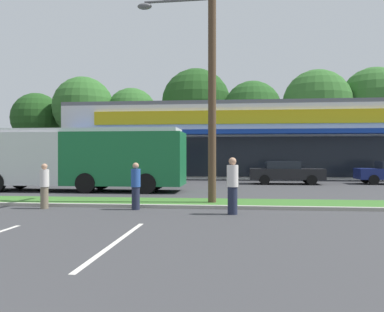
{
  "coord_description": "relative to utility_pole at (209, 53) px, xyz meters",
  "views": [
    {
      "loc": [
        4.63,
        -1.57,
        1.89
      ],
      "look_at": [
        2.52,
        18.1,
        1.84
      ],
      "focal_mm": 38.27,
      "sensor_mm": 36.0,
      "label": 1
    }
  ],
  "objects": [
    {
      "name": "grass_median",
      "position": [
        -3.61,
        0.28,
        -5.67
      ],
      "size": [
        56.0,
        2.2,
        0.12
      ],
      "primitive_type": "cube",
      "color": "#386B28",
      "rests_on": "ground_plane"
    },
    {
      "name": "curb_lip",
      "position": [
        -3.61,
        -0.94,
        -5.67
      ],
      "size": [
        56.0,
        0.24,
        0.12
      ],
      "primitive_type": "cube",
      "color": "#99968C",
      "rests_on": "ground_plane"
    },
    {
      "name": "parking_stripe_2",
      "position": [
        -1.56,
        -6.71,
        -5.73
      ],
      "size": [
        0.12,
        4.8,
        0.01
      ],
      "primitive_type": "cube",
      "color": "silver",
      "rests_on": "ground_plane"
    },
    {
      "name": "storefront_building",
      "position": [
        1.09,
        22.41,
        -2.64
      ],
      "size": [
        28.22,
        13.61,
        6.17
      ],
      "color": "silver",
      "rests_on": "ground_plane"
    },
    {
      "name": "tree_far_left",
      "position": [
        -22.73,
        31.37,
        0.59
      ],
      "size": [
        5.95,
        5.95,
        9.32
      ],
      "color": "#473323",
      "rests_on": "ground_plane"
    },
    {
      "name": "tree_left",
      "position": [
        -16.47,
        30.14,
        1.67
      ],
      "size": [
        6.95,
        6.95,
        10.89
      ],
      "color": "#473323",
      "rests_on": "ground_plane"
    },
    {
      "name": "tree_mid_left",
      "position": [
        -11.14,
        31.58,
        1.0
      ],
      "size": [
        5.98,
        5.98,
        9.74
      ],
      "color": "#473323",
      "rests_on": "ground_plane"
    },
    {
      "name": "tree_mid",
      "position": [
        -3.71,
        33.32,
        2.36
      ],
      "size": [
        8.2,
        8.2,
        12.2
      ],
      "color": "#473323",
      "rests_on": "ground_plane"
    },
    {
      "name": "tree_mid_right",
      "position": [
        2.88,
        31.16,
        1.19
      ],
      "size": [
        6.58,
        6.58,
        10.23
      ],
      "color": "#473323",
      "rests_on": "ground_plane"
    },
    {
      "name": "tree_right",
      "position": [
        9.72,
        29.72,
        1.61
      ],
      "size": [
        7.38,
        7.38,
        11.04
      ],
      "color": "#473323",
      "rests_on": "ground_plane"
    },
    {
      "name": "tree_far_right",
      "position": [
        15.98,
        30.93,
        2.0
      ],
      "size": [
        7.33,
        7.33,
        11.41
      ],
      "color": "#473323",
      "rests_on": "ground_plane"
    },
    {
      "name": "utility_pole",
      "position": [
        0.0,
        0.0,
        0.0
      ],
      "size": [
        3.03,
        2.4,
        10.76
      ],
      "color": "#4C3826",
      "rests_on": "ground_plane"
    },
    {
      "name": "city_bus",
      "position": [
        -7.2,
        5.39,
        -3.97
      ],
      "size": [
        11.16,
        2.67,
        3.25
      ],
      "rotation": [
        0.0,
        0.0,
        3.14
      ],
      "color": "#196638",
      "rests_on": "ground_plane"
    },
    {
      "name": "car_0",
      "position": [
        -13.29,
        12.08,
        -5.0
      ],
      "size": [
        4.26,
        2.01,
        1.4
      ],
      "rotation": [
        0.0,
        0.0,
        3.14
      ],
      "color": "black",
      "rests_on": "ground_plane"
    },
    {
      "name": "car_1",
      "position": [
        4.24,
        11.78,
        -4.96
      ],
      "size": [
        4.7,
        2.0,
        1.48
      ],
      "color": "black",
      "rests_on": "ground_plane"
    },
    {
      "name": "pedestrian_near_bench",
      "position": [
        -5.69,
        -1.55,
        -4.93
      ],
      "size": [
        0.32,
        0.32,
        1.59
      ],
      "rotation": [
        0.0,
        0.0,
        1.54
      ],
      "color": "#726651",
      "rests_on": "ground_plane"
    },
    {
      "name": "pedestrian_by_pole",
      "position": [
        0.91,
        -2.25,
        -4.82
      ],
      "size": [
        0.37,
        0.37,
        1.81
      ],
      "rotation": [
        0.0,
        0.0,
        2.54
      ],
      "color": "#1E2338",
      "rests_on": "ground_plane"
    },
    {
      "name": "pedestrian_mid",
      "position": [
        -2.42,
        -1.48,
        -4.91
      ],
      "size": [
        0.33,
        0.33,
        1.63
      ],
      "rotation": [
        0.0,
        0.0,
        2.91
      ],
      "color": "#1E2338",
      "rests_on": "ground_plane"
    }
  ]
}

